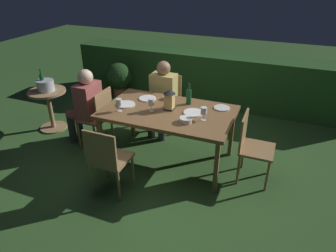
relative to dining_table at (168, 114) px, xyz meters
name	(u,v)px	position (x,y,z in m)	size (l,w,h in m)	color
ground_plane	(168,159)	(0.00, 0.00, -0.70)	(16.00, 16.00, 0.00)	#2D5123
dining_table	(168,114)	(0.00, 0.00, 0.00)	(1.68, 1.01, 0.75)	brown
chair_head_far	(252,145)	(1.09, 0.00, -0.21)	(0.40, 0.42, 0.87)	#937047
chair_head_near	(98,115)	(-1.09, 0.00, -0.21)	(0.40, 0.42, 0.87)	#937047
person_in_rust	(85,103)	(-1.28, 0.00, -0.06)	(0.48, 0.38, 1.15)	#9E4C47
chair_side_left_a	(107,158)	(-0.38, -0.90, -0.21)	(0.42, 0.40, 0.87)	#937047
chair_side_right_a	(167,100)	(-0.38, 0.90, -0.21)	(0.42, 0.40, 0.87)	#937047
person_in_mustard	(162,95)	(-0.38, 0.70, -0.06)	(0.38, 0.47, 1.15)	tan
lantern_centerpiece	(169,99)	(0.00, 0.05, 0.20)	(0.15, 0.15, 0.27)	black
green_bottle_on_table	(189,96)	(0.18, 0.30, 0.16)	(0.07, 0.07, 0.29)	#144723
wine_glass_a	(204,111)	(0.49, -0.09, 0.17)	(0.08, 0.08, 0.17)	silver
wine_glass_b	(151,103)	(-0.19, -0.09, 0.17)	(0.08, 0.08, 0.17)	silver
wine_glass_c	(119,103)	(-0.57, -0.24, 0.17)	(0.08, 0.08, 0.17)	silver
plate_a	(126,104)	(-0.59, -0.04, 0.06)	(0.25, 0.25, 0.01)	white
plate_b	(222,108)	(0.63, 0.32, 0.06)	(0.21, 0.21, 0.01)	silver
plate_c	(147,98)	(-0.41, 0.24, 0.06)	(0.24, 0.24, 0.01)	white
plate_d	(194,113)	(0.33, 0.05, 0.06)	(0.25, 0.25, 0.01)	white
bowl_olives	(167,98)	(-0.15, 0.34, 0.08)	(0.11, 0.11, 0.04)	#BCAD8E
bowl_bread	(186,120)	(0.32, -0.22, 0.09)	(0.16, 0.16, 0.06)	silver
side_table	(49,103)	(-2.10, 0.15, -0.25)	(0.58, 0.58, 0.66)	#9E7A51
ice_bucket	(45,85)	(-2.10, 0.15, 0.06)	(0.26, 0.26, 0.34)	#B2B7BF
hedge_backdrop	(211,78)	(0.00, 2.19, -0.22)	(5.37, 0.64, 0.95)	#234C1E
potted_plant_by_hedge	(119,79)	(-1.62, 1.54, -0.24)	(0.51, 0.51, 0.76)	#9E5133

